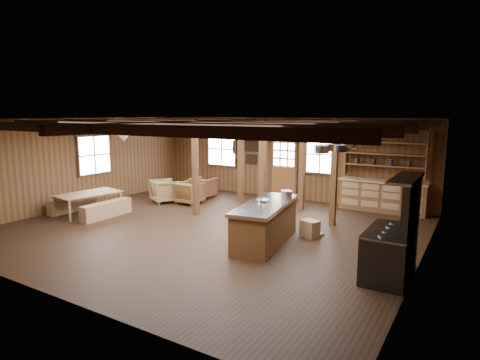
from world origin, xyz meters
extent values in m
cube|color=black|center=(0.00, 0.00, -0.01)|extent=(10.00, 9.00, 0.02)
cube|color=black|center=(0.00, 0.00, 2.81)|extent=(10.00, 9.00, 0.02)
cube|color=#4F2F16|center=(-5.01, 0.00, 1.40)|extent=(0.02, 9.00, 2.80)
cube|color=#4F2F16|center=(5.01, 0.00, 1.40)|extent=(0.02, 9.00, 2.80)
cube|color=#4F2F16|center=(0.00, 4.51, 1.40)|extent=(10.00, 0.02, 2.80)
cube|color=#4F2F16|center=(0.00, -4.51, 1.40)|extent=(10.00, 0.02, 2.80)
cube|color=black|center=(0.00, -3.50, 2.68)|extent=(9.80, 0.12, 0.18)
cube|color=black|center=(0.00, -2.00, 2.68)|extent=(9.80, 0.12, 0.18)
cube|color=black|center=(0.00, -0.50, 2.68)|extent=(9.80, 0.12, 0.18)
cube|color=black|center=(0.00, 1.00, 2.68)|extent=(9.80, 0.12, 0.18)
cube|color=black|center=(0.00, 2.50, 2.68)|extent=(9.80, 0.12, 0.18)
cube|color=black|center=(0.00, 3.80, 2.68)|extent=(9.80, 0.12, 0.18)
cube|color=black|center=(0.00, 0.00, 2.68)|extent=(0.18, 8.82, 0.18)
cube|color=#432A13|center=(-1.20, 1.00, 1.40)|extent=(0.15, 0.15, 2.80)
cube|color=#432A13|center=(-1.00, 3.20, 1.40)|extent=(0.15, 0.15, 2.80)
cube|color=#432A13|center=(1.00, 1.00, 1.40)|extent=(0.15, 0.15, 2.80)
cube|color=#432A13|center=(1.20, 3.20, 1.40)|extent=(0.15, 0.15, 2.80)
cube|color=#432A13|center=(2.60, 2.00, 1.40)|extent=(0.15, 0.15, 2.80)
cube|color=brown|center=(0.00, 4.45, 0.55)|extent=(0.90, 0.06, 1.10)
cube|color=#432A13|center=(-0.48, 4.45, 1.05)|extent=(0.06, 0.08, 2.10)
cube|color=#432A13|center=(0.48, 4.45, 1.05)|extent=(0.06, 0.08, 2.10)
cube|color=#432A13|center=(0.00, 4.45, 2.12)|extent=(1.02, 0.08, 0.06)
cube|color=white|center=(0.00, 4.45, 1.55)|extent=(0.84, 0.02, 0.90)
cube|color=white|center=(-2.60, 4.46, 1.60)|extent=(1.20, 0.02, 1.20)
cube|color=#432A13|center=(-2.60, 4.46, 1.60)|extent=(1.32, 0.06, 1.32)
cube|color=white|center=(1.30, 4.46, 1.60)|extent=(0.90, 0.02, 1.20)
cube|color=#432A13|center=(1.30, 4.46, 1.60)|extent=(1.02, 0.06, 1.32)
cube|color=white|center=(-4.96, 0.50, 1.60)|extent=(0.02, 1.20, 1.20)
cube|color=#432A13|center=(-4.96, 0.50, 1.60)|extent=(0.14, 1.24, 1.32)
cube|color=silver|center=(-1.30, 4.46, 1.80)|extent=(0.50, 0.03, 0.40)
cube|color=black|center=(-1.30, 4.45, 1.80)|extent=(0.55, 0.02, 0.45)
cube|color=silver|center=(-1.90, 4.46, 1.70)|extent=(0.35, 0.03, 0.45)
cube|color=black|center=(-1.90, 4.45, 1.70)|extent=(0.40, 0.02, 0.50)
cube|color=silver|center=(-1.30, 4.46, 1.30)|extent=(0.40, 0.03, 0.30)
cube|color=black|center=(-1.30, 4.45, 1.30)|extent=(0.45, 0.02, 0.35)
cube|color=brown|center=(3.40, 4.20, 0.45)|extent=(2.50, 0.55, 0.90)
cube|color=olive|center=(3.40, 4.18, 0.93)|extent=(2.55, 0.60, 0.06)
cube|color=brown|center=(3.40, 4.25, 1.40)|extent=(2.30, 0.35, 0.04)
cube|color=brown|center=(3.40, 4.25, 1.75)|extent=(2.30, 0.35, 0.04)
cube|color=brown|center=(3.40, 4.25, 2.10)|extent=(2.30, 0.35, 0.04)
cube|color=brown|center=(2.25, 4.25, 1.75)|extent=(0.04, 0.35, 1.40)
cube|color=brown|center=(4.55, 4.25, 1.75)|extent=(0.04, 0.35, 1.40)
cylinder|color=#2C2C2F|center=(-3.00, 0.00, 2.58)|extent=(0.02, 0.02, 0.45)
cone|color=white|center=(-3.00, 0.00, 2.25)|extent=(0.36, 0.36, 0.22)
cylinder|color=#2C2C2F|center=(-1.50, 2.00, 2.58)|extent=(0.02, 0.02, 0.45)
cone|color=white|center=(-1.50, 2.00, 2.25)|extent=(0.36, 0.36, 0.22)
cylinder|color=#2C2C2F|center=(3.29, 0.30, 2.55)|extent=(0.04, 3.00, 0.04)
cylinder|color=#2C2C2F|center=(3.33, -1.05, 2.45)|extent=(0.01, 0.01, 0.19)
cylinder|color=#ACAEB3|center=(3.33, -1.05, 2.29)|extent=(0.28, 0.28, 0.14)
cylinder|color=#2C2C2F|center=(3.21, -0.66, 2.44)|extent=(0.01, 0.01, 0.21)
cylinder|color=#2C2C2F|center=(3.21, -0.66, 2.27)|extent=(0.26, 0.26, 0.14)
cylinder|color=#2C2C2F|center=(3.22, -0.28, 2.44)|extent=(0.01, 0.01, 0.22)
cylinder|color=#ACAEB3|center=(3.22, -0.28, 2.26)|extent=(0.18, 0.18, 0.14)
cylinder|color=#2C2C2F|center=(3.32, 0.11, 2.42)|extent=(0.01, 0.01, 0.26)
cylinder|color=#2C2C2F|center=(3.32, 0.11, 2.22)|extent=(0.24, 0.24, 0.14)
cylinder|color=#2C2C2F|center=(3.36, 0.49, 2.45)|extent=(0.01, 0.01, 0.20)
cylinder|color=#ACAEB3|center=(3.36, 0.49, 2.28)|extent=(0.25, 0.25, 0.14)
cylinder|color=#2C2C2F|center=(3.31, 0.88, 2.43)|extent=(0.01, 0.01, 0.24)
cylinder|color=#2C2C2F|center=(3.31, 0.88, 2.24)|extent=(0.23, 0.23, 0.14)
cylinder|color=#2C2C2F|center=(3.36, 1.26, 2.40)|extent=(0.01, 0.01, 0.29)
cylinder|color=#ACAEB3|center=(3.36, 1.26, 2.19)|extent=(0.23, 0.23, 0.14)
cylinder|color=#2C2C2F|center=(3.32, 1.65, 2.47)|extent=(0.01, 0.01, 0.16)
cylinder|color=#2C2C2F|center=(3.32, 1.65, 2.32)|extent=(0.25, 0.25, 0.14)
cube|color=brown|center=(1.80, -0.32, 0.43)|extent=(1.16, 2.50, 0.86)
cube|color=#ACAEB3|center=(1.80, -0.32, 0.90)|extent=(1.26, 2.61, 0.08)
cylinder|color=#2C2C2F|center=(1.80, -0.92, 0.90)|extent=(0.44, 0.44, 0.06)
cylinder|color=#ACAEB3|center=(2.00, -0.92, 1.05)|extent=(0.03, 0.03, 0.30)
cube|color=olive|center=(2.49, 0.67, 0.21)|extent=(0.55, 0.48, 0.41)
cube|color=#2C2C2F|center=(4.60, -0.85, 0.42)|extent=(0.76, 1.42, 0.85)
cube|color=#ACAEB3|center=(4.60, -0.85, 0.87)|extent=(0.77, 1.44, 0.04)
cube|color=#2C2C2F|center=(4.92, -0.85, 1.37)|extent=(0.12, 1.42, 0.94)
cube|color=#ACAEB3|center=(4.80, -0.85, 1.84)|extent=(0.40, 1.51, 0.05)
imported|color=olive|center=(-3.90, -0.62, 0.31)|extent=(1.26, 1.92, 0.63)
cube|color=olive|center=(-4.65, -0.62, 0.22)|extent=(0.30, 1.61, 0.44)
cube|color=olive|center=(-3.17, -0.62, 0.22)|extent=(0.30, 1.62, 0.45)
imported|color=brown|center=(-2.46, 3.04, 0.36)|extent=(0.77, 0.79, 0.72)
imported|color=brown|center=(-2.25, 2.03, 0.36)|extent=(0.77, 0.80, 0.72)
imported|color=olive|center=(-3.11, 1.79, 0.38)|extent=(1.10, 1.11, 0.75)
cylinder|color=#ACAEB3|center=(1.93, 0.51, 1.02)|extent=(0.28, 0.28, 0.17)
imported|color=silver|center=(1.68, -0.23, 0.97)|extent=(0.30, 0.30, 0.06)
camera|label=1|loc=(5.89, -8.16, 2.95)|focal=30.00mm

